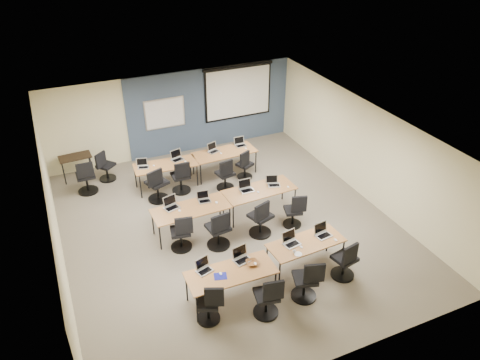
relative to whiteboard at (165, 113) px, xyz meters
name	(u,v)px	position (x,y,z in m)	size (l,w,h in m)	color
floor	(229,226)	(0.30, -4.43, -1.45)	(8.00, 9.00, 0.02)	#6B6354
ceiling	(228,130)	(0.30, -4.43, 1.25)	(8.00, 9.00, 0.02)	white
wall_back	(174,114)	(0.30, 0.07, -0.10)	(8.00, 0.04, 2.70)	beige
wall_front	(333,309)	(0.30, -8.93, -0.10)	(8.00, 0.04, 2.70)	beige
wall_left	(54,220)	(-3.70, -4.43, -0.10)	(0.04, 9.00, 2.70)	beige
wall_right	(364,150)	(4.30, -4.43, -0.10)	(0.04, 9.00, 2.70)	beige
blue_accent_panel	(211,108)	(1.55, 0.04, -0.10)	(5.50, 0.04, 2.70)	#3D5977
whiteboard	(165,113)	(0.00, 0.00, 0.00)	(1.28, 0.03, 0.98)	silver
projector_screen	(238,89)	(2.50, -0.02, 0.44)	(2.40, 0.10, 1.82)	black
training_table_front_left	(231,274)	(-0.63, -6.78, -0.76)	(1.83, 0.76, 0.73)	brown
training_table_front_right	(306,244)	(1.24, -6.57, -0.77)	(1.72, 0.72, 0.73)	olive
training_table_mid_left	(191,210)	(-0.64, -4.29, -0.76)	(1.90, 0.79, 0.73)	#A87D44
training_table_mid_right	(259,191)	(1.26, -4.19, -0.76)	(1.89, 0.79, 0.73)	olive
training_table_back_left	(166,166)	(-0.59, -1.91, -0.77)	(1.78, 0.74, 0.73)	#9E6B32
training_table_back_right	(224,153)	(1.23, -1.88, -0.76)	(1.89, 0.79, 0.73)	#915D3F
laptop_0	(204,268)	(-1.11, -6.50, -0.66)	(0.32, 0.27, 0.24)	#AEAEB0
mouse_0	(221,274)	(-0.85, -6.75, -0.71)	(0.06, 0.09, 0.03)	white
task_chair_0	(210,306)	(-1.25, -7.17, -1.06)	(0.49, 0.46, 0.95)	black
laptop_1	(241,257)	(-0.28, -6.51, -0.65)	(0.36, 0.30, 0.27)	#A9A9A9
mouse_1	(256,264)	(-0.08, -6.77, -0.71)	(0.06, 0.10, 0.04)	white
task_chair_1	(268,300)	(-0.15, -7.49, -1.04)	(0.52, 0.52, 1.00)	black
laptop_2	(291,241)	(0.92, -6.46, -0.65)	(0.36, 0.30, 0.27)	#AFAFB0
mouse_2	(301,247)	(1.05, -6.68, -0.71)	(0.06, 0.10, 0.04)	white
task_chair_2	(307,283)	(0.79, -7.40, -1.03)	(0.55, 0.53, 1.01)	black
laptop_3	(322,232)	(1.71, -6.48, -0.65)	(0.35, 0.30, 0.27)	silver
mouse_3	(336,240)	(1.87, -6.78, -0.71)	(0.06, 0.10, 0.04)	white
task_chair_3	(345,263)	(1.88, -7.19, -1.04)	(0.52, 0.52, 1.00)	black
laptop_4	(171,205)	(-1.06, -4.05, -0.65)	(0.36, 0.30, 0.27)	silver
mouse_4	(179,211)	(-0.93, -4.29, -0.71)	(0.06, 0.10, 0.03)	white
task_chair_4	(182,235)	(-1.06, -4.81, -1.04)	(0.51, 0.51, 0.99)	black
laptop_5	(204,198)	(-0.23, -4.10, -0.66)	(0.31, 0.26, 0.23)	silver
mouse_5	(217,202)	(0.02, -4.32, -0.71)	(0.07, 0.10, 0.04)	white
task_chair_5	(219,232)	(-0.24, -5.09, -1.02)	(0.56, 0.56, 1.04)	black
laptop_6	(246,188)	(0.94, -4.07, -0.65)	(0.35, 0.30, 0.27)	silver
mouse_6	(258,192)	(1.17, -4.31, -0.71)	(0.06, 0.10, 0.03)	white
task_chair_6	(261,221)	(0.88, -5.07, -1.02)	(0.58, 0.56, 1.04)	black
laptop_7	(273,183)	(1.69, -4.13, -0.66)	(0.32, 0.27, 0.24)	#ADADAD
mouse_7	(288,187)	(2.00, -4.40, -0.71)	(0.06, 0.09, 0.03)	white
task_chair_7	(294,213)	(1.82, -5.08, -1.06)	(0.48, 0.47, 0.96)	black
laptop_8	(143,165)	(-1.21, -1.79, -0.66)	(0.31, 0.26, 0.24)	#B3B3BA
mouse_8	(154,166)	(-0.91, -1.86, -0.71)	(0.06, 0.09, 0.03)	white
task_chair_8	(157,187)	(-1.03, -2.53, -1.01)	(0.61, 0.58, 1.05)	black
laptop_9	(177,157)	(-0.19, -1.74, -0.65)	(0.35, 0.30, 0.26)	#A2A3AF
mouse_9	(185,161)	(-0.02, -1.99, -0.71)	(0.06, 0.09, 0.03)	white
task_chair_9	(181,179)	(-0.29, -2.37, -1.03)	(0.54, 0.54, 1.01)	black
laptop_10	(213,149)	(0.94, -1.70, -0.66)	(0.33, 0.28, 0.25)	silver
mouse_10	(221,153)	(1.10, -1.93, -0.71)	(0.06, 0.10, 0.04)	white
task_chair_10	(225,177)	(0.91, -2.72, -1.04)	(0.51, 0.51, 0.99)	black
laptop_11	(240,143)	(1.84, -1.66, -0.66)	(0.33, 0.28, 0.25)	silver
mouse_11	(246,148)	(1.90, -1.94, -0.71)	(0.06, 0.09, 0.03)	white
task_chair_11	(245,167)	(1.66, -2.39, -1.06)	(0.49, 0.46, 0.95)	black
blue_mousepad	(220,276)	(-0.88, -6.81, -0.72)	(0.25, 0.21, 0.01)	navy
snack_bowl	(252,263)	(-0.14, -6.73, -0.68)	(0.29, 0.29, 0.07)	brown
snack_plate	(298,254)	(0.88, -6.85, -0.71)	(0.17, 0.17, 0.01)	white
coffee_cup	(294,252)	(0.82, -6.79, -0.68)	(0.05, 0.05, 0.05)	white
utility_table	(75,159)	(-2.88, -0.40, -0.80)	(0.90, 0.50, 0.75)	black
spare_chair_a	(105,168)	(-2.13, -0.83, -1.05)	(0.58, 0.49, 0.98)	black
spare_chair_b	(86,180)	(-2.74, -1.32, -1.02)	(0.56, 0.56, 1.04)	black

